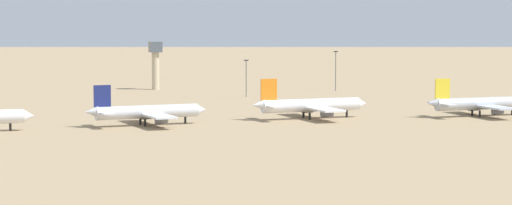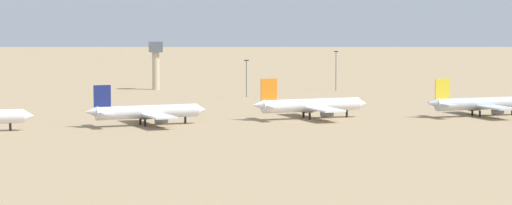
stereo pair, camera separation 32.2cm
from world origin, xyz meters
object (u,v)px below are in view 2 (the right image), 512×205
Objects in this scene: parked_jet_navy_1 at (146,112)px; light_pole_east at (246,75)px; parked_jet_orange_2 at (310,105)px; control_tower at (156,61)px; parked_jet_yellow_3 at (479,104)px; light_pole_mid at (336,68)px.

light_pole_east is (60.82, 95.23, 4.47)m from parked_jet_navy_1.
control_tower reaches higher than parked_jet_orange_2.
light_pole_east is (-50.42, 99.41, 4.46)m from parked_jet_yellow_3.
parked_jet_yellow_3 is 111.55m from light_pole_east.
light_pole_mid reaches higher than parked_jet_orange_2.
control_tower reaches higher than parked_jet_navy_1.
parked_jet_yellow_3 is at bearing -62.98° from control_tower.
light_pole_mid is at bearing -22.75° from control_tower.
parked_jet_orange_2 is 142.43m from control_tower.
parked_jet_navy_1 is at bearing -132.84° from light_pole_mid.
light_pole_mid is at bearing 41.67° from parked_jet_navy_1.
parked_jet_orange_2 is 1.04× the size of parked_jet_yellow_3.
parked_jet_yellow_3 is 1.86× the size of control_tower.
parked_jet_yellow_3 is (56.27, -8.98, -0.16)m from parked_jet_orange_2.
parked_jet_navy_1 is 2.27× the size of light_pole_mid.
parked_jet_orange_2 is 122.28m from light_pole_mid.
light_pole_east is at bearing -62.74° from control_tower.
parked_jet_navy_1 is 2.60× the size of light_pole_east.
light_pole_mid is (51.99, 110.54, 5.41)m from parked_jet_orange_2.
parked_jet_navy_1 is 0.96× the size of parked_jet_orange_2.
parked_jet_yellow_3 is at bearing -12.58° from parked_jet_orange_2.
light_pole_mid is at bearing 23.55° from light_pole_east.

